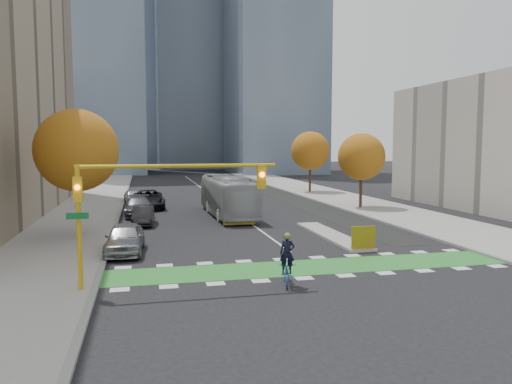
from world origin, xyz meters
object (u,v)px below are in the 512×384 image
parked_car_b (143,216)px  cyclist (287,268)px  parked_car_c (139,206)px  bus (227,196)px  parked_car_e (133,196)px  hazard_board (363,238)px  parked_car_d (148,199)px  tree_east_near (361,157)px  traffic_signal_west (144,192)px  tree_east_far (310,151)px  parked_car_a (125,238)px  tree_west (77,151)px

parked_car_b → cyclist: bearing=-68.2°
parked_car_c → bus: bearing=-11.8°
bus → parked_car_e: 14.03m
hazard_board → parked_car_d: bearing=117.2°
bus → parked_car_d: bus is taller
tree_east_near → parked_car_d: bearing=166.9°
traffic_signal_west → parked_car_b: 17.36m
parked_car_b → parked_car_e: (-1.01, 15.00, -0.01)m
bus → parked_car_e: bus is taller
cyclist → parked_car_b: size_ratio=0.53×
traffic_signal_west → tree_east_far: bearing=62.1°
tree_east_far → parked_car_c: (-20.86, -16.48, -4.43)m
parked_car_b → bus: bearing=30.0°
cyclist → parked_car_b: bearing=124.2°
parked_car_b → parked_car_d: parked_car_d is taller
traffic_signal_west → parked_car_a: (-1.07, 7.24, -3.20)m
parked_car_e → parked_car_c: bearing=-94.2°
tree_west → traffic_signal_west: tree_west is taller
cyclist → tree_west: bearing=142.6°
hazard_board → parked_car_a: 13.24m
parked_car_c → cyclist: bearing=-74.8°
tree_east_near → traffic_signal_west: bearing=-131.5°
tree_east_near → parked_car_e: 23.43m
hazard_board → parked_car_c: size_ratio=0.25×
traffic_signal_west → cyclist: (5.88, -0.75, -3.28)m
bus → parked_car_e: (-7.98, 11.50, -1.01)m
hazard_board → bus: bearing=107.6°
tree_east_far → parked_car_b: size_ratio=1.81×
cyclist → bus: bus is taller
tree_east_near → parked_car_b: bearing=-164.7°
bus → parked_car_a: bus is taller
tree_east_far → parked_car_c: tree_east_far is taller
parked_car_c → parked_car_a: bearing=-92.7°
cyclist → parked_car_e: size_ratio=0.56×
tree_east_near → tree_east_far: 16.01m
tree_west → hazard_board: bearing=-26.0°
parked_car_b → tree_east_far: bearing=49.7°
bus → parked_car_b: 7.86m
tree_west → parked_car_c: tree_west is taller
tree_west → cyclist: (9.95, -13.26, -4.86)m
traffic_signal_west → parked_car_c: (-0.43, 22.03, -3.23)m
tree_east_far → parked_car_b: tree_east_far is taller
tree_west → tree_east_far: size_ratio=1.08×
bus → parked_car_a: 15.52m
hazard_board → tree_west: 18.44m
bus → parked_car_c: 7.54m
tree_west → parked_car_b: bearing=48.4°
tree_west → parked_car_c: bearing=69.1°
traffic_signal_west → tree_east_near: bearing=48.5°
parked_car_a → bus: bearing=62.7°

